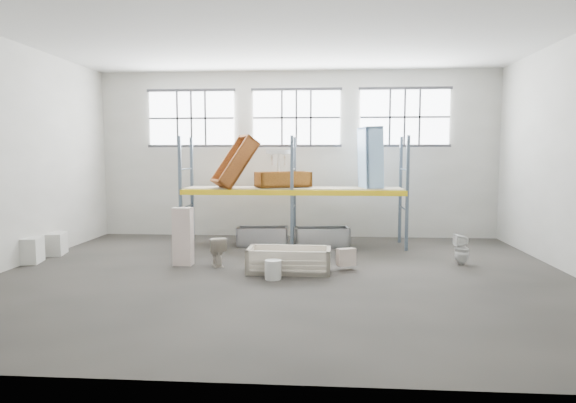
# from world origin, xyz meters

# --- Properties ---
(floor) EXTENTS (12.00, 10.00, 0.10)m
(floor) POSITION_xyz_m (0.00, 0.00, -0.05)
(floor) COLOR #44403A
(floor) RESTS_ON ground
(ceiling) EXTENTS (12.00, 10.00, 0.10)m
(ceiling) POSITION_xyz_m (0.00, 0.00, 5.05)
(ceiling) COLOR silver
(ceiling) RESTS_ON ground
(wall_back) EXTENTS (12.00, 0.10, 5.00)m
(wall_back) POSITION_xyz_m (0.00, 5.05, 2.50)
(wall_back) COLOR #AFAEA3
(wall_back) RESTS_ON ground
(wall_front) EXTENTS (12.00, 0.10, 5.00)m
(wall_front) POSITION_xyz_m (0.00, -5.05, 2.50)
(wall_front) COLOR #9C9A8F
(wall_front) RESTS_ON ground
(wall_left) EXTENTS (0.10, 10.00, 5.00)m
(wall_left) POSITION_xyz_m (-6.05, 0.00, 2.50)
(wall_left) COLOR beige
(wall_left) RESTS_ON ground
(window_left) EXTENTS (2.60, 0.04, 1.60)m
(window_left) POSITION_xyz_m (-3.20, 4.94, 3.60)
(window_left) COLOR white
(window_left) RESTS_ON wall_back
(window_mid) EXTENTS (2.60, 0.04, 1.60)m
(window_mid) POSITION_xyz_m (0.00, 4.94, 3.60)
(window_mid) COLOR white
(window_mid) RESTS_ON wall_back
(window_right) EXTENTS (2.60, 0.04, 1.60)m
(window_right) POSITION_xyz_m (3.20, 4.94, 3.60)
(window_right) COLOR white
(window_right) RESTS_ON wall_back
(rack_upright_la) EXTENTS (0.08, 0.08, 3.00)m
(rack_upright_la) POSITION_xyz_m (-3.00, 2.90, 1.50)
(rack_upright_la) COLOR slate
(rack_upright_la) RESTS_ON floor
(rack_upright_lb) EXTENTS (0.08, 0.08, 3.00)m
(rack_upright_lb) POSITION_xyz_m (-3.00, 4.10, 1.50)
(rack_upright_lb) COLOR slate
(rack_upright_lb) RESTS_ON floor
(rack_upright_ma) EXTENTS (0.08, 0.08, 3.00)m
(rack_upright_ma) POSITION_xyz_m (0.00, 2.90, 1.50)
(rack_upright_ma) COLOR slate
(rack_upright_ma) RESTS_ON floor
(rack_upright_mb) EXTENTS (0.08, 0.08, 3.00)m
(rack_upright_mb) POSITION_xyz_m (0.00, 4.10, 1.50)
(rack_upright_mb) COLOR slate
(rack_upright_mb) RESTS_ON floor
(rack_upright_ra) EXTENTS (0.08, 0.08, 3.00)m
(rack_upright_ra) POSITION_xyz_m (3.00, 2.90, 1.50)
(rack_upright_ra) COLOR slate
(rack_upright_ra) RESTS_ON floor
(rack_upright_rb) EXTENTS (0.08, 0.08, 3.00)m
(rack_upright_rb) POSITION_xyz_m (3.00, 4.10, 1.50)
(rack_upright_rb) COLOR slate
(rack_upright_rb) RESTS_ON floor
(rack_beam_front) EXTENTS (6.00, 0.10, 0.14)m
(rack_beam_front) POSITION_xyz_m (0.00, 2.90, 1.50)
(rack_beam_front) COLOR yellow
(rack_beam_front) RESTS_ON floor
(rack_beam_back) EXTENTS (6.00, 0.10, 0.14)m
(rack_beam_back) POSITION_xyz_m (0.00, 4.10, 1.50)
(rack_beam_back) COLOR yellow
(rack_beam_back) RESTS_ON floor
(shelf_deck) EXTENTS (5.90, 1.10, 0.03)m
(shelf_deck) POSITION_xyz_m (0.00, 3.50, 1.58)
(shelf_deck) COLOR gray
(shelf_deck) RESTS_ON floor
(wet_patch) EXTENTS (1.80, 1.80, 0.00)m
(wet_patch) POSITION_xyz_m (0.00, 2.70, 0.00)
(wet_patch) COLOR black
(wet_patch) RESTS_ON floor
(bathtub_beige) EXTENTS (1.78, 0.87, 0.52)m
(bathtub_beige) POSITION_xyz_m (0.11, 0.28, 0.26)
(bathtub_beige) COLOR beige
(bathtub_beige) RESTS_ON floor
(cistern_spare) EXTENTS (0.44, 0.33, 0.38)m
(cistern_spare) POSITION_xyz_m (1.34, 0.58, 0.28)
(cistern_spare) COLOR beige
(cistern_spare) RESTS_ON bathtub_beige
(sink_in_tub) EXTENTS (0.54, 0.54, 0.15)m
(sink_in_tub) POSITION_xyz_m (0.54, 0.57, 0.16)
(sink_in_tub) COLOR beige
(sink_in_tub) RESTS_ON bathtub_beige
(toilet_beige) EXTENTS (0.57, 0.74, 0.67)m
(toilet_beige) POSITION_xyz_m (-1.56, 0.80, 0.33)
(toilet_beige) COLOR beige
(toilet_beige) RESTS_ON floor
(cistern_tall) EXTENTS (0.44, 0.30, 1.31)m
(cistern_tall) POSITION_xyz_m (-2.33, 0.78, 0.66)
(cistern_tall) COLOR beige
(cistern_tall) RESTS_ON floor
(toilet_white) EXTENTS (0.35, 0.34, 0.70)m
(toilet_white) POSITION_xyz_m (3.99, 1.29, 0.35)
(toilet_white) COLOR white
(toilet_white) RESTS_ON floor
(steel_tub_left) EXTENTS (1.43, 0.74, 0.51)m
(steel_tub_left) POSITION_xyz_m (-0.84, 3.33, 0.26)
(steel_tub_left) COLOR #A4A5AC
(steel_tub_left) RESTS_ON floor
(steel_tub_right) EXTENTS (1.54, 0.88, 0.53)m
(steel_tub_right) POSITION_xyz_m (0.79, 3.23, 0.27)
(steel_tub_right) COLOR #A6AAAF
(steel_tub_right) RESTS_ON floor
(rust_tub_flat) EXTENTS (1.62, 1.23, 0.41)m
(rust_tub_flat) POSITION_xyz_m (-0.29, 3.56, 1.82)
(rust_tub_flat) COLOR #98571A
(rust_tub_flat) RESTS_ON shelf_deck
(rust_tub_tilted) EXTENTS (1.43, 1.24, 1.50)m
(rust_tub_tilted) POSITION_xyz_m (-1.59, 3.36, 2.29)
(rust_tub_tilted) COLOR #9B5818
(rust_tub_tilted) RESTS_ON shelf_deck
(sink_on_shelf) EXTENTS (0.70, 0.56, 0.58)m
(sink_on_shelf) POSITION_xyz_m (-0.39, 3.25, 2.09)
(sink_on_shelf) COLOR white
(sink_on_shelf) RESTS_ON rust_tub_flat
(blue_tub_upright) EXTENTS (0.71, 0.90, 1.72)m
(blue_tub_upright) POSITION_xyz_m (2.10, 3.59, 2.40)
(blue_tub_upright) COLOR #93C0F1
(blue_tub_upright) RESTS_ON shelf_deck
(bucket) EXTENTS (0.44, 0.44, 0.39)m
(bucket) POSITION_xyz_m (-0.16, -0.37, 0.20)
(bucket) COLOR silver
(bucket) RESTS_ON floor
(carton_near) EXTENTS (0.80, 0.72, 0.59)m
(carton_near) POSITION_xyz_m (-6.06, 0.72, 0.30)
(carton_near) COLOR silver
(carton_near) RESTS_ON floor
(carton_far) EXTENTS (0.79, 0.79, 0.55)m
(carton_far) POSITION_xyz_m (-5.99, 1.69, 0.28)
(carton_far) COLOR beige
(carton_far) RESTS_ON floor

